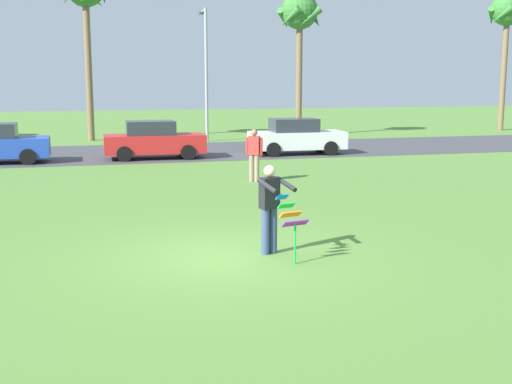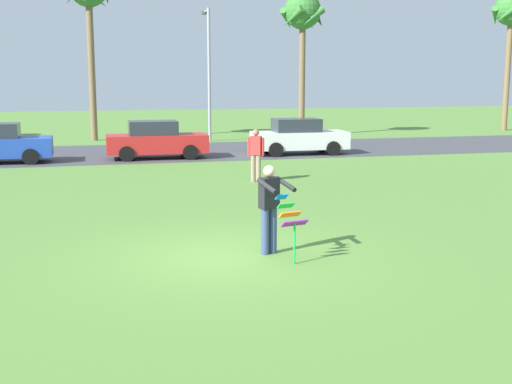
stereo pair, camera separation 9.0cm
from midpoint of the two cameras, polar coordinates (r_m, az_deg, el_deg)
The scene contains 10 objects.
ground_plane at distance 12.75m, azimuth -2.67°, elevation -5.57°, with size 120.00×120.00×0.00m, color #568438.
road_strip at distance 30.81m, azimuth -10.00°, elevation 3.34°, with size 120.00×8.00×0.01m, color #424247.
person_kite_flyer at distance 12.73m, azimuth 1.00°, elevation -1.19°, with size 0.69×0.76×1.73m.
kite_held at distance 12.20m, azimuth 2.80°, elevation -2.18°, with size 0.53×0.69×1.24m.
parked_car_red at distance 28.39m, azimuth -8.88°, elevation 4.40°, with size 4.23×1.90×1.60m.
parked_car_white at distance 29.73m, azimuth 3.40°, elevation 4.73°, with size 4.25×1.94×1.60m.
palm_tree_centre_far at distance 39.20m, azimuth 3.71°, elevation 14.78°, with size 2.58×2.71×8.21m.
palm_tree_far_left at distance 46.48m, azimuth 20.73°, elevation 14.02°, with size 2.58×2.71×8.75m.
streetlight_pole at distance 36.01m, azimuth -4.42°, elevation 10.73°, with size 0.24×1.65×7.00m.
person_walker_near at distance 21.72m, azimuth -0.28°, elevation 3.32°, with size 0.50×0.37×1.73m.
Camera 1 is at (-2.63, -12.01, 3.37)m, focal length 46.54 mm.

